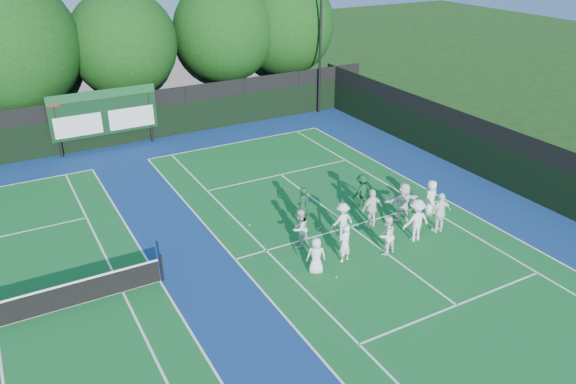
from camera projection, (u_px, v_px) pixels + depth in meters
ground at (364, 237)px, 23.60m from camera, size 120.00×120.00×0.00m
court_apron at (223, 263)px, 21.76m from camera, size 34.00×32.00×0.01m
near_court at (350, 226)px, 24.39m from camera, size 11.05×23.85×0.01m
back_fence at (122, 122)px, 33.01m from camera, size 34.00×0.08×3.00m
divider_fence_right at (502, 160)px, 27.75m from camera, size 0.08×32.00×3.00m
scoreboard at (104, 113)px, 31.88m from camera, size 6.00×0.21×3.55m
clubhouse at (148, 75)px, 40.80m from camera, size 18.00×6.00×4.00m
light_pole_right at (321, 19)px, 36.55m from camera, size 1.20×0.30×10.12m
tree_b at (10, 50)px, 31.92m from camera, size 8.13×8.13×9.71m
tree_c at (126, 46)px, 34.95m from camera, size 6.68×6.68×8.55m
tree_d at (226, 33)px, 37.83m from camera, size 6.85×6.85×8.85m
tree_e at (286, 27)px, 39.83m from camera, size 7.08×7.08×9.00m
tennis_ball_0 at (336, 277)px, 20.85m from camera, size 0.07×0.07×0.07m
tennis_ball_1 at (396, 216)px, 25.20m from camera, size 0.07×0.07×0.07m
tennis_ball_2 at (411, 211)px, 25.68m from camera, size 0.07×0.07×0.07m
tennis_ball_3 at (249, 225)px, 24.47m from camera, size 0.07×0.07×0.07m
tennis_ball_4 at (321, 227)px, 24.30m from camera, size 0.07×0.07×0.07m
tennis_ball_5 at (385, 237)px, 23.52m from camera, size 0.07×0.07×0.07m
player_front_0 at (316, 256)px, 20.88m from camera, size 0.85×0.72×1.47m
player_front_1 at (345, 243)px, 21.59m from camera, size 0.64×0.49×1.57m
player_front_2 at (387, 235)px, 22.08m from camera, size 0.88×0.73×1.63m
player_front_3 at (416, 220)px, 22.99m from camera, size 1.26×0.81×1.84m
player_front_4 at (440, 213)px, 23.64m from camera, size 1.09×0.52×1.80m
player_back_0 at (300, 228)px, 22.59m from camera, size 0.97×0.87×1.64m
player_back_1 at (342, 220)px, 23.27m from camera, size 1.01×0.59×1.56m
player_back_2 at (372, 208)px, 24.03m from camera, size 1.04×0.45×1.76m
player_back_3 at (403, 202)px, 24.52m from camera, size 1.75×0.78×1.82m
player_back_4 at (431, 197)px, 25.17m from camera, size 0.90×0.71×1.62m
coach_left at (302, 207)px, 24.11m from camera, size 0.78×0.65×1.83m
coach_right at (362, 191)px, 25.83m from camera, size 1.10×0.73×1.60m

